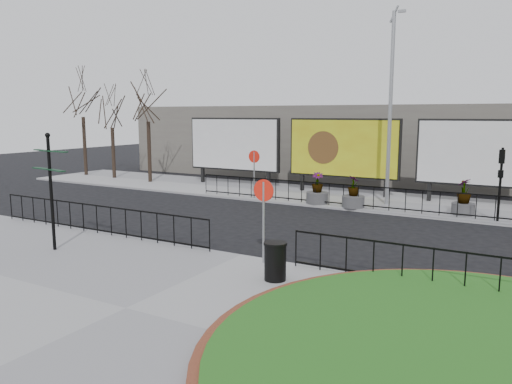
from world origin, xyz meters
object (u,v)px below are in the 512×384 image
Objects in this scene: planter_a at (317,193)px; planter_b at (353,196)px; litter_bin at (275,261)px; planter_c at (464,201)px; billboard_mid at (343,148)px; lamp_post at (391,106)px; fingerpost_sign at (50,180)px.

planter_a reaches higher than planter_b.
litter_bin is 0.65× the size of planter_c.
billboard_mid is 6.07× the size of litter_bin.
billboard_mid reaches higher than litter_bin.
planter_a reaches higher than litter_bin.
planter_a is at bearing -153.59° from lamp_post.
fingerpost_sign is 7.80m from litter_bin.
planter_a is at bearing 107.59° from litter_bin.
planter_a is (-3.52, 11.12, 0.01)m from litter_bin.
planter_b is at bearing -171.19° from planter_c.
fingerpost_sign is (-4.03, -15.50, -0.21)m from billboard_mid.
fingerpost_sign is at bearing -173.12° from litter_bin.
fingerpost_sign is (-7.03, -13.52, -2.44)m from lamp_post.
lamp_post is 13.30m from litter_bin.
billboard_mid is at bearing 146.75° from lamp_post.
litter_bin is 0.67× the size of planter_a.
planter_c is (3.57, -0.87, -4.10)m from lamp_post.
litter_bin is at bearing -81.45° from planter_b.
planter_c is (4.71, 0.73, 0.10)m from planter_b.
billboard_mid is at bearing 87.41° from fingerpost_sign.
billboard_mid is 3.98m from planter_a.
planter_c is (6.58, -2.84, -1.87)m from billboard_mid.
lamp_post reaches higher than planter_a.
lamp_post reaches higher than fingerpost_sign.
fingerpost_sign is at bearing -129.97° from planter_c.
litter_bin is (7.55, 0.91, -1.75)m from fingerpost_sign.
lamp_post is 4.63m from planter_b.
fingerpost_sign is at bearing -116.30° from planter_b.
billboard_mid is 15.13m from litter_bin.
lamp_post reaches higher than planter_b.
billboard_mid is 3.93× the size of planter_c.
planter_a is 1.02× the size of planter_b.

